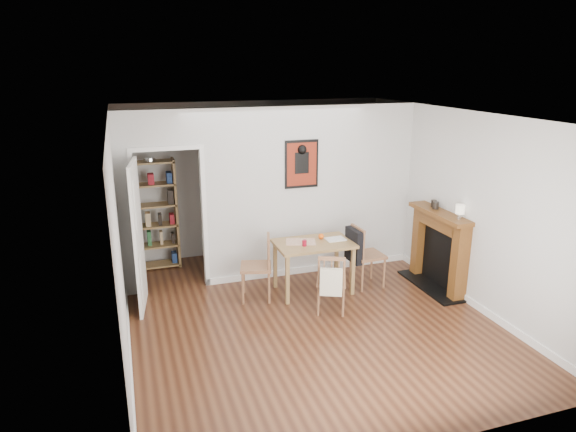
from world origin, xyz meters
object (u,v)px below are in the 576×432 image
object	(u,v)px
ceramic_jar_a	(436,205)
ceramic_jar_b	(434,203)
orange_fruit	(321,236)
chair_right	(367,255)
mantel_lamp	(460,210)
dining_table	(314,248)
bookshelf	(154,216)
chair_left	(256,268)
notebook	(335,239)
fireplace	(439,247)
red_glass	(304,243)
chair_front	(331,282)

from	to	relation	value
ceramic_jar_a	ceramic_jar_b	size ratio (longest dim) A/B	1.03
orange_fruit	chair_right	bearing A→B (deg)	-15.26
ceramic_jar_a	ceramic_jar_b	world-z (taller)	ceramic_jar_a
chair_right	mantel_lamp	distance (m)	1.47
dining_table	ceramic_jar_b	xyz separation A→B (m)	(1.81, -0.18, 0.55)
chair_right	ceramic_jar_b	bearing A→B (deg)	-6.20
bookshelf	orange_fruit	xyz separation A→B (m)	(2.24, -1.55, -0.08)
chair_left	ceramic_jar_a	bearing A→B (deg)	-6.63
mantel_lamp	notebook	bearing A→B (deg)	150.83
chair_right	fireplace	xyz separation A→B (m)	(1.00, -0.35, 0.13)
orange_fruit	ceramic_jar_b	size ratio (longest dim) A/B	0.77
chair_left	bookshelf	xyz separation A→B (m)	(-1.23, 1.63, 0.41)
bookshelf	orange_fruit	distance (m)	2.72
bookshelf	ceramic_jar_b	distance (m)	4.32
bookshelf	ceramic_jar_a	xyz separation A→B (m)	(3.86, -1.94, 0.34)
mantel_lamp	chair_right	bearing A→B (deg)	143.73
chair_right	red_glass	xyz separation A→B (m)	(-0.98, -0.02, 0.30)
dining_table	red_glass	size ratio (longest dim) A/B	13.11
orange_fruit	ceramic_jar_b	bearing A→B (deg)	-9.83
chair_right	chair_front	xyz separation A→B (m)	(-0.81, -0.60, -0.06)
fireplace	red_glass	bearing A→B (deg)	170.63
fireplace	ceramic_jar_b	size ratio (longest dim) A/B	12.01
chair_left	chair_front	bearing A→B (deg)	-39.31
bookshelf	orange_fruit	world-z (taller)	bookshelf
fireplace	chair_right	bearing A→B (deg)	160.70
orange_fruit	red_glass	bearing A→B (deg)	-148.74
red_glass	orange_fruit	distance (m)	0.39
chair_right	notebook	distance (m)	0.55
notebook	mantel_lamp	bearing A→B (deg)	-29.17
chair_right	red_glass	size ratio (longest dim) A/B	11.23
bookshelf	mantel_lamp	distance (m)	4.62
bookshelf	fireplace	size ratio (longest dim) A/B	1.41
dining_table	bookshelf	xyz separation A→B (m)	(-2.08, 1.65, 0.21)
chair_right	bookshelf	distance (m)	3.39
mantel_lamp	bookshelf	bearing A→B (deg)	147.72
notebook	ceramic_jar_b	xyz separation A→B (m)	(1.47, -0.20, 0.46)
chair_left	notebook	world-z (taller)	chair_left
chair_right	bookshelf	bearing A→B (deg)	149.19
bookshelf	orange_fruit	bearing A→B (deg)	-34.63
fireplace	orange_fruit	bearing A→B (deg)	162.28
bookshelf	ceramic_jar_b	world-z (taller)	bookshelf
notebook	orange_fruit	bearing A→B (deg)	153.64
notebook	ceramic_jar_b	bearing A→B (deg)	-7.59
notebook	ceramic_jar_b	distance (m)	1.55
red_glass	ceramic_jar_a	distance (m)	2.00
orange_fruit	ceramic_jar_b	distance (m)	1.73
notebook	dining_table	bearing A→B (deg)	-177.41
fireplace	mantel_lamp	distance (m)	0.77
orange_fruit	notebook	size ratio (longest dim) A/B	0.29
chair_front	fireplace	distance (m)	1.84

